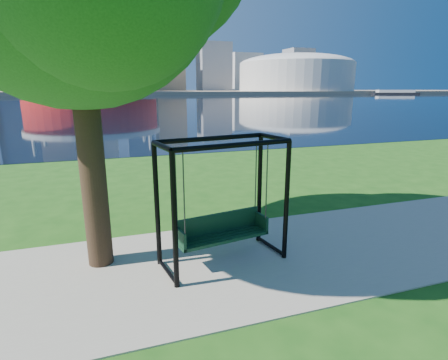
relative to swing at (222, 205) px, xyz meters
name	(u,v)px	position (x,y,z in m)	size (l,w,h in m)	color
ground	(215,253)	(-0.05, 0.38, -1.25)	(900.00, 900.00, 0.00)	#1E5114
path	(222,263)	(-0.05, -0.12, -1.23)	(120.00, 4.00, 0.03)	#9E937F
river	(113,101)	(-0.05, 102.38, -1.24)	(900.00, 180.00, 0.02)	black
far_bank	(107,92)	(-0.05, 306.38, -0.25)	(900.00, 228.00, 2.00)	#937F60
stadium	(89,71)	(-10.05, 235.38, 12.98)	(83.00, 83.00, 32.00)	maroon
arena	(296,72)	(134.95, 235.38, 14.63)	(84.00, 84.00, 26.56)	beige
skyline	(98,49)	(-4.31, 319.77, 34.64)	(392.00, 66.00, 96.50)	gray
swing	(222,205)	(0.00, 0.00, 0.00)	(2.67, 1.50, 2.58)	black
barge	(395,92)	(179.05, 182.19, 0.06)	(29.52, 17.64, 2.87)	black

